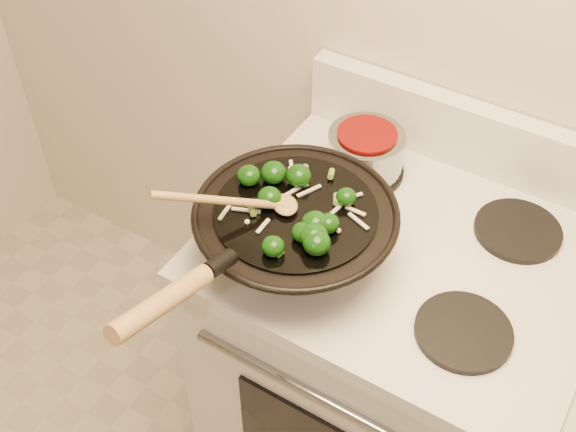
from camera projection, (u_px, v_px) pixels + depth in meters
The scene contains 5 objects.
stove at pixel (387, 365), 1.80m from camera, with size 0.78×0.67×1.08m.
wok at pixel (294, 231), 1.40m from camera, with size 0.40×0.66×0.26m.
stirfry at pixel (297, 209), 1.34m from camera, with size 0.28×0.26×0.05m.
wooden_spoon at pixel (248, 202), 1.33m from camera, with size 0.21×0.22×0.10m.
saucepan at pixel (365, 151), 1.59m from camera, with size 0.17×0.27×0.10m.
Camera 1 is at (0.15, 0.19, 2.01)m, focal length 45.00 mm.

